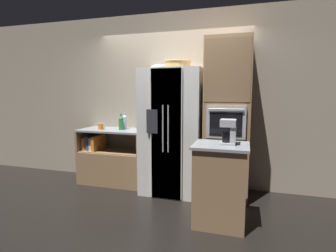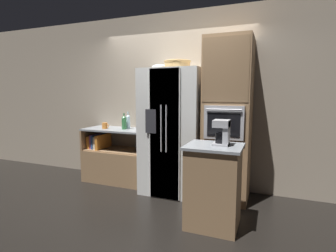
{
  "view_description": "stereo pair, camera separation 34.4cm",
  "coord_description": "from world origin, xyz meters",
  "px_view_note": "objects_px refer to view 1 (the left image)",
  "views": [
    {
      "loc": [
        1.15,
        -3.79,
        1.53
      ],
      "look_at": [
        0.05,
        -0.08,
        1.03
      ],
      "focal_mm": 28.0,
      "sensor_mm": 36.0,
      "label": 1
    },
    {
      "loc": [
        1.48,
        -3.68,
        1.53
      ],
      "look_at": [
        0.05,
        -0.08,
        1.03
      ],
      "focal_mm": 28.0,
      "sensor_mm": 36.0,
      "label": 2
    }
  ],
  "objects_px": {
    "wall_oven": "(228,120)",
    "wicker_basket": "(178,64)",
    "fruit_bowl": "(159,67)",
    "bottle_tall": "(121,123)",
    "bottle_short": "(125,122)",
    "mug": "(101,126)",
    "refrigerator": "(173,132)",
    "coffee_maker": "(230,131)"
  },
  "relations": [
    {
      "from": "wall_oven",
      "to": "fruit_bowl",
      "type": "height_order",
      "value": "wall_oven"
    },
    {
      "from": "fruit_bowl",
      "to": "mug",
      "type": "bearing_deg",
      "value": 178.21
    },
    {
      "from": "wall_oven",
      "to": "mug",
      "type": "xyz_separation_m",
      "value": [
        -2.05,
        -0.03,
        -0.17
      ]
    },
    {
      "from": "bottle_short",
      "to": "refrigerator",
      "type": "bearing_deg",
      "value": -11.22
    },
    {
      "from": "wicker_basket",
      "to": "bottle_short",
      "type": "distance_m",
      "value": 1.34
    },
    {
      "from": "wicker_basket",
      "to": "coffee_maker",
      "type": "relative_size",
      "value": 1.36
    },
    {
      "from": "bottle_short",
      "to": "coffee_maker",
      "type": "bearing_deg",
      "value": -29.14
    },
    {
      "from": "wall_oven",
      "to": "bottle_short",
      "type": "distance_m",
      "value": 1.7
    },
    {
      "from": "coffee_maker",
      "to": "fruit_bowl",
      "type": "bearing_deg",
      "value": 144.13
    },
    {
      "from": "wall_oven",
      "to": "bottle_tall",
      "type": "relative_size",
      "value": 8.53
    },
    {
      "from": "fruit_bowl",
      "to": "refrigerator",
      "type": "bearing_deg",
      "value": 4.68
    },
    {
      "from": "wicker_basket",
      "to": "bottle_short",
      "type": "bearing_deg",
      "value": 165.6
    },
    {
      "from": "refrigerator",
      "to": "bottle_short",
      "type": "relative_size",
      "value": 6.47
    },
    {
      "from": "refrigerator",
      "to": "wicker_basket",
      "type": "bearing_deg",
      "value": -40.53
    },
    {
      "from": "refrigerator",
      "to": "bottle_tall",
      "type": "bearing_deg",
      "value": 175.13
    },
    {
      "from": "bottle_short",
      "to": "coffee_maker",
      "type": "relative_size",
      "value": 1.02
    },
    {
      "from": "fruit_bowl",
      "to": "bottle_tall",
      "type": "distance_m",
      "value": 1.12
    },
    {
      "from": "refrigerator",
      "to": "wicker_basket",
      "type": "relative_size",
      "value": 4.86
    },
    {
      "from": "refrigerator",
      "to": "coffee_maker",
      "type": "relative_size",
      "value": 6.61
    },
    {
      "from": "refrigerator",
      "to": "wall_oven",
      "type": "height_order",
      "value": "wall_oven"
    },
    {
      "from": "wall_oven",
      "to": "fruit_bowl",
      "type": "distance_m",
      "value": 1.28
    },
    {
      "from": "refrigerator",
      "to": "bottle_tall",
      "type": "relative_size",
      "value": 7.03
    },
    {
      "from": "mug",
      "to": "wall_oven",
      "type": "bearing_deg",
      "value": 0.75
    },
    {
      "from": "fruit_bowl",
      "to": "bottle_short",
      "type": "bearing_deg",
      "value": 163.97
    },
    {
      "from": "wall_oven",
      "to": "wicker_basket",
      "type": "height_order",
      "value": "wall_oven"
    },
    {
      "from": "refrigerator",
      "to": "wicker_basket",
      "type": "height_order",
      "value": "wicker_basket"
    },
    {
      "from": "fruit_bowl",
      "to": "coffee_maker",
      "type": "bearing_deg",
      "value": -35.87
    },
    {
      "from": "bottle_short",
      "to": "wall_oven",
      "type": "bearing_deg",
      "value": -4.54
    },
    {
      "from": "fruit_bowl",
      "to": "mug",
      "type": "xyz_separation_m",
      "value": [
        -1.03,
        0.03,
        -0.94
      ]
    },
    {
      "from": "wall_oven",
      "to": "bottle_tall",
      "type": "xyz_separation_m",
      "value": [
        -1.71,
        0.04,
        -0.1
      ]
    },
    {
      "from": "refrigerator",
      "to": "mug",
      "type": "relative_size",
      "value": 14.76
    },
    {
      "from": "bottle_short",
      "to": "mug",
      "type": "xyz_separation_m",
      "value": [
        -0.36,
        -0.16,
        -0.08
      ]
    },
    {
      "from": "fruit_bowl",
      "to": "mug",
      "type": "relative_size",
      "value": 1.88
    },
    {
      "from": "bottle_short",
      "to": "mug",
      "type": "relative_size",
      "value": 2.28
    },
    {
      "from": "fruit_bowl",
      "to": "wall_oven",
      "type": "bearing_deg",
      "value": 3.33
    },
    {
      "from": "fruit_bowl",
      "to": "bottle_tall",
      "type": "relative_size",
      "value": 0.9
    },
    {
      "from": "bottle_tall",
      "to": "wicker_basket",
      "type": "bearing_deg",
      "value": -8.65
    },
    {
      "from": "wicker_basket",
      "to": "mug",
      "type": "distance_m",
      "value": 1.65
    },
    {
      "from": "wall_oven",
      "to": "mug",
      "type": "distance_m",
      "value": 2.06
    },
    {
      "from": "coffee_maker",
      "to": "refrigerator",
      "type": "bearing_deg",
      "value": 137.48
    },
    {
      "from": "bottle_tall",
      "to": "bottle_short",
      "type": "distance_m",
      "value": 0.1
    },
    {
      "from": "bottle_short",
      "to": "mug",
      "type": "bearing_deg",
      "value": -155.81
    }
  ]
}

